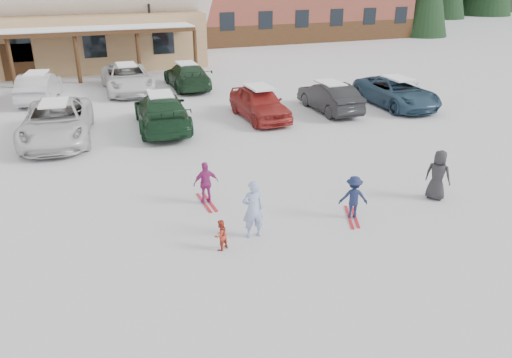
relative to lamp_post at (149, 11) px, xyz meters
name	(u,v)px	position (x,y,z in m)	size (l,w,h in m)	color
ground	(259,228)	(-1.47, -24.56, -3.76)	(160.00, 160.00, 0.00)	silver
lamp_post	(149,11)	(0.00, 0.00, 0.00)	(0.50, 0.25, 6.71)	black
adult_skier	(253,209)	(-1.76, -24.91, -2.97)	(0.58, 0.38, 1.58)	#94A7D6
toddler_red	(221,235)	(-2.74, -25.24, -3.36)	(0.39, 0.31, 0.81)	#B93723
child_navy	(354,197)	(1.23, -24.88, -3.14)	(0.80, 0.46, 1.24)	#172045
skis_child_navy	(352,217)	(1.23, -24.88, -3.75)	(0.20, 1.40, 0.03)	red
child_magenta	(206,183)	(-2.36, -22.55, -3.11)	(0.76, 0.32, 1.30)	#A52A79
skis_child_magenta	(207,202)	(-2.36, -22.55, -3.75)	(0.20, 1.40, 0.03)	red
bystander_dark	(438,175)	(4.21, -24.70, -2.99)	(0.75, 0.49, 1.54)	#262628
parked_car_2	(57,122)	(-6.40, -14.77, -2.98)	(2.59, 5.62, 1.56)	silver
parked_car_3	(162,112)	(-2.16, -14.70, -3.00)	(2.13, 5.25, 1.52)	#173820
parked_car_4	(259,103)	(2.33, -14.74, -3.02)	(1.76, 4.37, 1.49)	#A42A26
parked_car_5	(330,97)	(5.95, -14.74, -3.06)	(1.48, 4.26, 1.40)	black
parked_car_6	(396,92)	(9.55, -15.05, -3.05)	(2.36, 5.12, 1.42)	#2D4861
parked_car_9	(39,87)	(-7.23, -7.61, -3.02)	(1.56, 4.49, 1.48)	#B9B7BD
parked_car_10	(127,78)	(-2.64, -7.06, -3.00)	(2.52, 5.47, 1.52)	white
parked_car_11	(187,76)	(0.69, -7.34, -3.05)	(2.00, 4.91, 1.42)	#1E3B25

